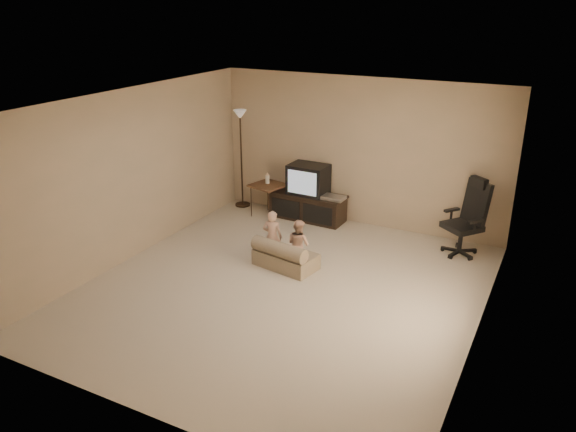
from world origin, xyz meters
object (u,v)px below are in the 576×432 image
Objects in this scene: tv_stand at (308,197)px; toddler_right at (298,244)px; floor_lamp at (241,137)px; child_sofa at (284,256)px; side_table at (268,185)px; office_chair at (466,227)px; toddler_left at (272,237)px.

tv_stand is 1.89× the size of toddler_right.
floor_lamp is 2.97m from child_sofa.
side_table is at bearing -162.18° from tv_stand.
toddler_right is (0.70, -1.80, -0.04)m from tv_stand.
tv_stand reaches higher than side_table.
toddler_left is (-2.45, -1.61, -0.02)m from office_chair.
side_table reaches higher than toddler_right.
toddler_left reaches higher than child_sofa.
floor_lamp is at bearing -23.58° from toddler_right.
toddler_right is at bearing 170.46° from toddler_left.
office_chair is 1.62× the size of toddler_right.
side_table is 2.14m from child_sofa.
child_sofa is at bearing -105.05° from office_chair.
tv_stand is 0.77× the size of floor_lamp.
tv_stand reaches higher than toddler_right.
toddler_left is (0.98, -1.62, -0.17)m from side_table.
child_sofa is at bearing -72.89° from tv_stand.
office_chair is 1.23× the size of child_sofa.
toddler_right is (1.39, -1.60, -0.21)m from side_table.
office_chair is 1.49× the size of side_table.
tv_stand is 1.73× the size of side_table.
toddler_left is (1.67, -1.88, -0.91)m from floor_lamp.
side_table is 0.45× the size of floor_lamp.
tv_stand is 1.93m from toddler_right.
floor_lamp is at bearing -146.27° from office_chair.
child_sofa is 1.20× the size of toddler_left.
office_chair is 1.48× the size of toddler_left.
toddler_left is 0.42m from toddler_right.
child_sofa is at bearing -54.66° from side_table.
floor_lamp is at bearing -60.68° from toddler_left.
side_table is at bearing -142.76° from office_chair.
child_sofa is at bearing 146.92° from toddler_left.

